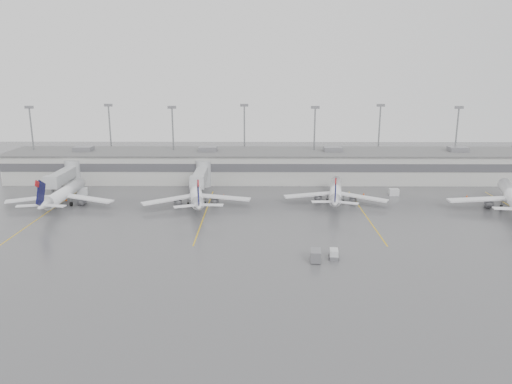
{
  "coord_description": "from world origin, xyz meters",
  "views": [
    {
      "loc": [
        -5.63,
        -80.35,
        31.6
      ],
      "look_at": [
        -6.28,
        24.0,
        5.0
      ],
      "focal_mm": 35.0,
      "sensor_mm": 36.0,
      "label": 1
    }
  ],
  "objects_px": {
    "jet_mid_left": "(196,194)",
    "jet_mid_right": "(336,192)",
    "jet_far_left": "(63,194)",
    "baggage_tug": "(334,255)"
  },
  "relations": [
    {
      "from": "jet_mid_left",
      "to": "jet_mid_right",
      "type": "bearing_deg",
      "value": -4.65
    },
    {
      "from": "jet_far_left",
      "to": "jet_mid_left",
      "type": "relative_size",
      "value": 0.99
    },
    {
      "from": "jet_far_left",
      "to": "jet_mid_right",
      "type": "bearing_deg",
      "value": 2.55
    },
    {
      "from": "jet_mid_left",
      "to": "jet_mid_right",
      "type": "height_order",
      "value": "jet_mid_left"
    },
    {
      "from": "jet_far_left",
      "to": "jet_mid_right",
      "type": "distance_m",
      "value": 63.41
    },
    {
      "from": "jet_far_left",
      "to": "jet_mid_left",
      "type": "xyz_separation_m",
      "value": [
        30.8,
        0.14,
        0.03
      ]
    },
    {
      "from": "jet_mid_left",
      "to": "baggage_tug",
      "type": "bearing_deg",
      "value": -59.6
    },
    {
      "from": "jet_far_left",
      "to": "jet_mid_right",
      "type": "relative_size",
      "value": 1.03
    },
    {
      "from": "jet_mid_left",
      "to": "baggage_tug",
      "type": "height_order",
      "value": "jet_mid_left"
    },
    {
      "from": "jet_far_left",
      "to": "jet_mid_left",
      "type": "bearing_deg",
      "value": 0.19
    }
  ]
}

